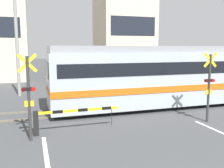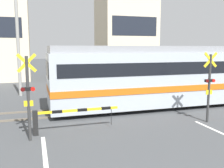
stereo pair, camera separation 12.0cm
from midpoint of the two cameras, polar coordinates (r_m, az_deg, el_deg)
rail_track_near at (r=12.93m, az=-0.42°, el=-6.54°), size 50.00×0.10×0.08m
rail_track_far at (r=14.27m, az=-2.10°, el=-5.13°), size 50.00×0.10×0.08m
commuter_train at (r=15.47m, az=17.15°, el=2.31°), size 16.17×3.02×3.45m
crossing_barrier_near at (r=10.08m, az=-11.79°, el=-7.26°), size 3.41×0.20×0.96m
crossing_barrier_far at (r=17.37m, az=4.46°, el=-0.62°), size 3.41×0.20×0.96m
crossing_signal_left at (r=9.31m, az=-18.28°, el=-2.04°), size 0.68×0.15×3.16m
crossing_signal_right at (r=11.94m, az=21.60°, el=-0.03°), size 0.68×0.15×3.16m
pedestrian at (r=19.23m, az=-9.65°, el=1.20°), size 0.38×0.23×1.77m
building_right_of_street at (r=30.81m, az=3.12°, el=11.66°), size 6.19×6.14×10.38m
utility_pole_streetside at (r=18.46m, az=-20.46°, el=7.67°), size 0.22×0.22×6.65m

